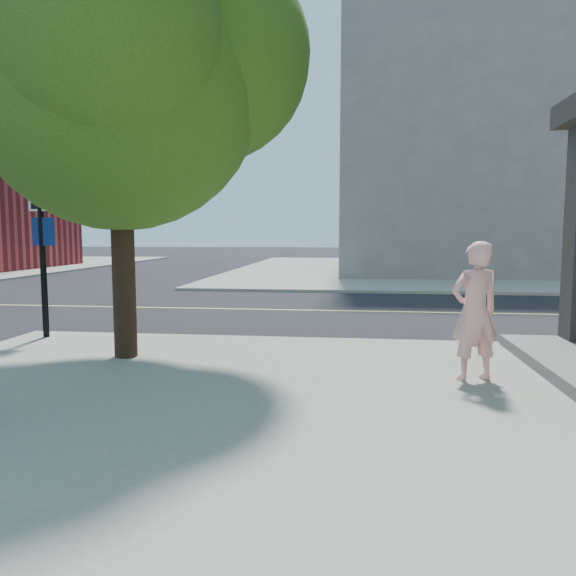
# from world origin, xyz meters

# --- Properties ---
(ground) EXTENTS (140.00, 140.00, 0.00)m
(ground) POSITION_xyz_m (0.00, 0.00, 0.00)
(ground) COLOR black
(ground) RESTS_ON ground
(road_ew) EXTENTS (140.00, 9.00, 0.01)m
(road_ew) POSITION_xyz_m (0.00, 4.50, 0.01)
(road_ew) COLOR black
(road_ew) RESTS_ON ground
(sidewalk_ne) EXTENTS (29.00, 25.00, 0.12)m
(sidewalk_ne) POSITION_xyz_m (13.50, 21.50, 0.06)
(sidewalk_ne) COLOR gray
(sidewalk_ne) RESTS_ON ground
(filler_ne) EXTENTS (18.00, 16.00, 14.00)m
(filler_ne) POSITION_xyz_m (14.00, 22.00, 7.12)
(filler_ne) COLOR slate
(filler_ne) RESTS_ON sidewalk_ne
(man_on_phone) EXTENTS (0.83, 0.68, 1.96)m
(man_on_phone) POSITION_xyz_m (7.36, -2.84, 1.10)
(man_on_phone) COLOR pink
(man_on_phone) RESTS_ON sidewalk_se
(street_tree) EXTENTS (5.77, 5.24, 7.66)m
(street_tree) POSITION_xyz_m (2.02, -2.00, 5.06)
(street_tree) COLOR black
(street_tree) RESTS_ON sidewalk_se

